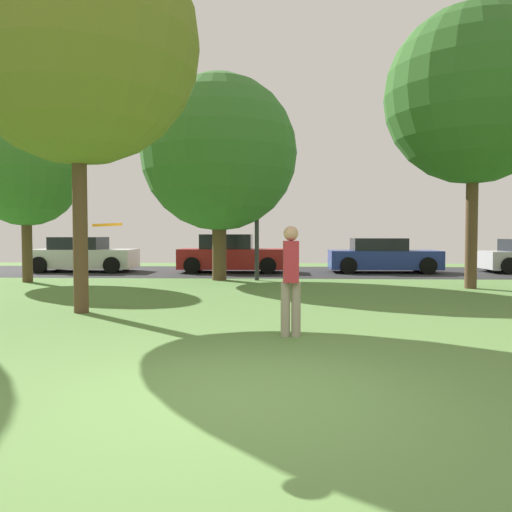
{
  "coord_description": "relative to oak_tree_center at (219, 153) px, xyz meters",
  "views": [
    {
      "loc": [
        0.46,
        -4.92,
        1.55
      ],
      "look_at": [
        0.0,
        4.94,
        1.12
      ],
      "focal_mm": 36.62,
      "sensor_mm": 36.0,
      "label": 1
    }
  ],
  "objects": [
    {
      "name": "oak_tree_center",
      "position": [
        0.0,
        0.0,
        0.0
      ],
      "size": [
        5.1,
        5.1,
        6.74
      ],
      "color": "brown",
      "rests_on": "ground_plane"
    },
    {
      "name": "person_bystander",
      "position": [
        2.18,
        -9.34,
        -3.26
      ],
      "size": [
        0.3,
        0.33,
        1.66
      ],
      "rotation": [
        0.0,
        0.0,
        1.62
      ],
      "color": "gray",
      "rests_on": "ground_plane"
    },
    {
      "name": "street_lamp_post",
      "position": [
        1.24,
        -0.02,
        -1.92
      ],
      "size": [
        0.14,
        0.14,
        4.5
      ],
      "primitive_type": "cylinder",
      "color": "#2D2D33",
      "rests_on": "ground_plane"
    },
    {
      "name": "parked_car_blue",
      "position": [
        6.05,
        3.62,
        -3.55
      ],
      "size": [
        4.25,
        1.97,
        1.35
      ],
      "color": "#233893",
      "rests_on": "ground_plane"
    },
    {
      "name": "ground_plane",
      "position": [
        1.56,
        -12.22,
        -4.17
      ],
      "size": [
        44.0,
        44.0,
        0.0
      ],
      "primitive_type": "plane",
      "color": "#5B8442"
    },
    {
      "name": "parked_car_white",
      "position": [
        -5.94,
        3.51,
        -3.53
      ],
      "size": [
        4.08,
        2.02,
        1.39
      ],
      "color": "white",
      "rests_on": "ground_plane"
    },
    {
      "name": "maple_tree_near",
      "position": [
        7.37,
        -2.26,
        1.19
      ],
      "size": [
        4.9,
        4.9,
        7.82
      ],
      "color": "brown",
      "rests_on": "ground_plane"
    },
    {
      "name": "road_strip",
      "position": [
        1.56,
        3.78,
        -4.17
      ],
      "size": [
        44.0,
        6.4,
        0.01
      ],
      "primitive_type": "cube",
      "color": "#28282B",
      "rests_on": "ground_plane"
    },
    {
      "name": "parked_car_red",
      "position": [
        0.05,
        3.44,
        -3.49
      ],
      "size": [
        4.14,
        1.96,
        1.51
      ],
      "color": "#B21E1E",
      "rests_on": "ground_plane"
    },
    {
      "name": "frisbee_disc",
      "position": [
        0.44,
        -12.45,
        -2.54
      ],
      "size": [
        0.38,
        0.38,
        0.04
      ],
      "color": "orange"
    },
    {
      "name": "oak_tree_left",
      "position": [
        -6.0,
        -1.0,
        -0.7
      ],
      "size": [
        3.42,
        3.42,
        5.2
      ],
      "color": "brown",
      "rests_on": "ground_plane"
    },
    {
      "name": "birch_tree_lone",
      "position": [
        -1.87,
        -7.16,
        1.03
      ],
      "size": [
        4.69,
        4.69,
        7.56
      ],
      "color": "brown",
      "rests_on": "ground_plane"
    }
  ]
}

